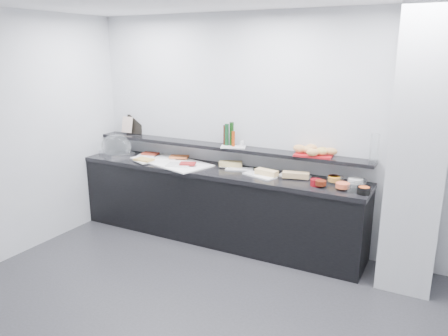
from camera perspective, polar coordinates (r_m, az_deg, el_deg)
The scene contains 57 objects.
ground at distance 3.93m, azimuth -4.39°, elevation -20.16°, with size 5.00×5.00×0.00m, color #2D2D30.
back_wall at distance 5.09m, azimuth 7.42°, elevation 4.62°, with size 5.00×0.02×2.70m, color silver.
column at distance 4.45m, azimuth 24.13°, elevation 1.87°, with size 0.50×0.50×2.70m, color silver.
buffet_cabinet at distance 5.36m, azimuth -1.11°, elevation -5.00°, with size 3.60×0.60×0.85m, color black.
counter_top at distance 5.22m, azimuth -1.14°, elevation -0.35°, with size 3.62×0.62×0.05m, color black.
wall_shelf at distance 5.31m, azimuth -0.23°, elevation 2.75°, with size 3.60×0.25×0.04m, color black.
cloche_base at distance 6.14m, azimuth -13.99°, elevation 1.99°, with size 0.50×0.34×0.04m, color silver.
cloche_dome at distance 6.01m, azimuth -13.88°, elevation 2.75°, with size 0.41×0.27×0.34m, color white.
linen_runner at distance 5.54m, azimuth -6.90°, elevation 0.82°, with size 1.08×0.51×0.01m, color white.
platter_meat_a at distance 5.86m, azimuth -9.75°, elevation 1.64°, with size 0.27×0.18×0.01m, color white.
food_meat_a at distance 5.88m, azimuth -9.59°, elevation 1.87°, with size 0.21×0.13×0.02m, color maroon.
platter_salmon at distance 5.73m, azimuth -7.59°, elevation 1.42°, with size 0.30×0.20×0.01m, color white.
food_salmon at distance 5.65m, azimuth -5.90°, elevation 1.47°, with size 0.23×0.15×0.02m, color orange.
platter_cheese at distance 5.57m, azimuth -10.45°, elevation 0.91°, with size 0.26×0.17×0.01m, color white.
food_cheese at distance 5.57m, azimuth -10.41°, elevation 1.10°, with size 0.23×0.15×0.02m, color tan.
platter_meat_b at distance 5.33m, azimuth -5.93°, elevation 0.42°, with size 0.28×0.19×0.01m, color white.
food_meat_b at distance 5.30m, azimuth -4.76°, elevation 0.58°, with size 0.19×0.12×0.02m, color maroon.
sandwich_plate_left at distance 5.17m, azimuth 2.05°, elevation -0.13°, with size 0.33×0.14×0.01m, color white.
sandwich_food_left at distance 5.26m, azimuth 0.87°, elevation 0.55°, with size 0.28×0.11×0.06m, color #D8BC71.
tongs_left at distance 5.18m, azimuth 0.20°, elevation 0.05°, with size 0.01×0.01×0.16m, color silver.
sandwich_plate_mid at distance 4.92m, azimuth 4.67°, elevation -0.99°, with size 0.39×0.17×0.01m, color white.
sandwich_food_mid at distance 4.91m, azimuth 5.58°, elevation -0.57°, with size 0.26×0.10×0.06m, color #E2BB76.
tongs_mid at distance 4.92m, azimuth 4.71°, elevation -0.85°, with size 0.01×0.01×0.16m, color #B7BABE.
sandwich_plate_right at distance 4.94m, azimuth 9.22°, elevation -1.05°, with size 0.35×0.15×0.01m, color white.
sandwich_food_right at distance 4.85m, azimuth 9.35°, elevation -0.90°, with size 0.29×0.11×0.06m, color tan.
tongs_right at distance 4.88m, azimuth 8.58°, elevation -1.08°, with size 0.01×0.01×0.16m, color #BABCC1.
bowl_glass_fruit at distance 4.78m, azimuth 14.38°, elevation -1.54°, with size 0.18×0.18×0.07m, color white.
fill_glass_fruit at distance 4.78m, azimuth 14.21°, elevation -1.41°, with size 0.13×0.13×0.05m, color orange.
bowl_black_jam at distance 4.80m, azimuth 14.12°, elevation -1.45°, with size 0.13×0.13×0.07m, color black.
fill_black_jam at distance 4.82m, azimuth 14.14°, elevation -1.26°, with size 0.12×0.12×0.05m, color #50180B.
bowl_glass_cream at distance 4.76m, azimuth 17.20°, elevation -1.83°, with size 0.16×0.16×0.07m, color silver.
fill_glass_cream at distance 4.77m, azimuth 16.80°, elevation -1.61°, with size 0.16×0.16×0.05m, color white.
bowl_red_jam at distance 4.65m, azimuth 11.93°, elevation -1.87°, with size 0.12×0.12×0.07m, color maroon.
fill_red_jam at distance 4.61m, azimuth 12.52°, elevation -1.91°, with size 0.11×0.11×0.05m, color #581C0C.
bowl_glass_salmon at distance 4.57m, azimuth 16.68°, elevation -2.49°, with size 0.18×0.18×0.07m, color white.
fill_glass_salmon at distance 4.58m, azimuth 15.24°, elevation -2.20°, with size 0.14×0.14×0.05m, color #E25E37.
bowl_black_fruit at distance 4.51m, azimuth 17.79°, elevation -2.80°, with size 0.14×0.14×0.07m, color black.
fill_black_fruit at distance 4.51m, azimuth 17.82°, elevation -2.67°, with size 0.11×0.11×0.05m, color #D7521D.
framed_print at distance 6.17m, azimuth -11.59°, elevation 5.61°, with size 0.23×0.02×0.26m, color black.
print_art at distance 6.16m, azimuth -12.53°, elevation 5.55°, with size 0.17×0.00×0.22m, color #CCA593.
condiment_tray at distance 5.20m, azimuth 1.21°, elevation 2.78°, with size 0.29×0.18×0.01m, color silver.
bottle_green_a at distance 5.24m, azimuth 0.36°, elevation 4.39°, with size 0.05×0.05×0.26m, color #103C1D.
bottle_brown at distance 5.26m, azimuth 0.21°, elevation 4.34°, with size 0.06×0.06×0.24m, color #38120A.
bottle_green_b at distance 5.23m, azimuth 1.00°, elevation 4.49°, with size 0.05×0.05×0.28m, color #0F340E.
bottle_hot at distance 5.18m, azimuth 1.23°, elevation 3.82°, with size 0.04×0.04×0.18m, color #9F320B.
shaker_salt at distance 5.19m, azimuth 2.47°, elevation 3.21°, with size 0.03×0.03×0.07m, color white.
shaker_pepper at distance 5.15m, azimuth 2.33°, elevation 3.12°, with size 0.03×0.03×0.07m, color silver.
bread_tray at distance 4.90m, azimuth 11.65°, elevation 1.73°, with size 0.40×0.28×0.02m, color #B11319.
bread_roll_nw at distance 4.95m, azimuth 9.83°, elevation 2.57°, with size 0.15×0.09×0.08m, color tan.
bread_roll_n at distance 4.99m, azimuth 11.37°, elevation 2.61°, with size 0.14×0.09×0.08m, color tan.
bread_roll_ne at distance 4.86m, azimuth 13.77°, elevation 2.12°, with size 0.14×0.09×0.08m, color tan.
bread_roll_sw at distance 4.89m, azimuth 9.84°, elevation 2.41°, with size 0.12×0.08×0.08m, color #B47E44.
bread_roll_s at distance 4.77m, azimuth 11.50°, elevation 2.01°, with size 0.13×0.08×0.08m, color tan.
bread_roll_se at distance 4.82m, azimuth 12.52°, elevation 2.10°, with size 0.14×0.09×0.08m, color gold.
bread_roll_midw at distance 4.89m, azimuth 10.83°, elevation 2.37°, with size 0.15×0.10×0.08m, color tan.
bread_roll_mide at distance 4.88m, azimuth 12.73°, elevation 2.25°, with size 0.12×0.08×0.08m, color #B08843.
carafe at distance 4.72m, azimuth 19.05°, elevation 2.45°, with size 0.09×0.09×0.30m, color silver.
Camera 1 is at (1.75, -2.69, 2.27)m, focal length 35.00 mm.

